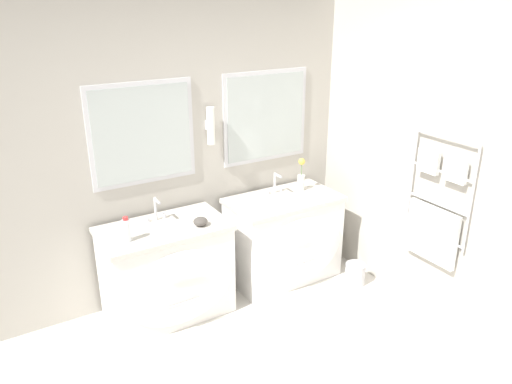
{
  "coord_description": "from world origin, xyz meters",
  "views": [
    {
      "loc": [
        -1.41,
        -1.67,
        2.47
      ],
      "look_at": [
        0.48,
        1.42,
        1.04
      ],
      "focal_mm": 35.0,
      "sensor_mm": 36.0,
      "label": 1
    }
  ],
  "objects_px": {
    "vanity_left": "(168,272)",
    "vanity_right": "(285,239)",
    "amenity_bowl": "(201,221)",
    "toiletry_bottle": "(127,230)",
    "waste_bin": "(355,273)",
    "flower_vase": "(301,177)"
  },
  "relations": [
    {
      "from": "amenity_bowl",
      "to": "flower_vase",
      "type": "xyz_separation_m",
      "value": [
        1.13,
        0.21,
        0.09
      ]
    },
    {
      "from": "vanity_left",
      "to": "amenity_bowl",
      "type": "height_order",
      "value": "amenity_bowl"
    },
    {
      "from": "vanity_left",
      "to": "vanity_right",
      "type": "relative_size",
      "value": 1.0
    },
    {
      "from": "vanity_right",
      "to": "toiletry_bottle",
      "type": "distance_m",
      "value": 1.53
    },
    {
      "from": "waste_bin",
      "to": "vanity_right",
      "type": "bearing_deg",
      "value": 138.17
    },
    {
      "from": "vanity_right",
      "to": "amenity_bowl",
      "type": "bearing_deg",
      "value": -173.75
    },
    {
      "from": "toiletry_bottle",
      "to": "waste_bin",
      "type": "xyz_separation_m",
      "value": [
        1.94,
        -0.38,
        -0.78
      ]
    },
    {
      "from": "vanity_left",
      "to": "amenity_bowl",
      "type": "distance_m",
      "value": 0.51
    },
    {
      "from": "flower_vase",
      "to": "waste_bin",
      "type": "distance_m",
      "value": 1.01
    },
    {
      "from": "toiletry_bottle",
      "to": "vanity_left",
      "type": "bearing_deg",
      "value": 10.3
    },
    {
      "from": "amenity_bowl",
      "to": "waste_bin",
      "type": "distance_m",
      "value": 1.58
    },
    {
      "from": "amenity_bowl",
      "to": "toiletry_bottle",
      "type": "bearing_deg",
      "value": 176.09
    },
    {
      "from": "vanity_right",
      "to": "toiletry_bottle",
      "type": "xyz_separation_m",
      "value": [
        -1.46,
        -0.06,
        0.48
      ]
    },
    {
      "from": "vanity_right",
      "to": "waste_bin",
      "type": "xyz_separation_m",
      "value": [
        0.48,
        -0.43,
        -0.3
      ]
    },
    {
      "from": "flower_vase",
      "to": "waste_bin",
      "type": "height_order",
      "value": "flower_vase"
    },
    {
      "from": "vanity_left",
      "to": "flower_vase",
      "type": "xyz_separation_m",
      "value": [
        1.39,
        0.12,
        0.52
      ]
    },
    {
      "from": "vanity_right",
      "to": "waste_bin",
      "type": "relative_size",
      "value": 4.93
    },
    {
      "from": "vanity_right",
      "to": "amenity_bowl",
      "type": "height_order",
      "value": "amenity_bowl"
    },
    {
      "from": "toiletry_bottle",
      "to": "amenity_bowl",
      "type": "height_order",
      "value": "toiletry_bottle"
    },
    {
      "from": "toiletry_bottle",
      "to": "waste_bin",
      "type": "bearing_deg",
      "value": -10.97
    },
    {
      "from": "vanity_right",
      "to": "waste_bin",
      "type": "bearing_deg",
      "value": -41.83
    },
    {
      "from": "flower_vase",
      "to": "vanity_left",
      "type": "bearing_deg",
      "value": -175.19
    }
  ]
}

